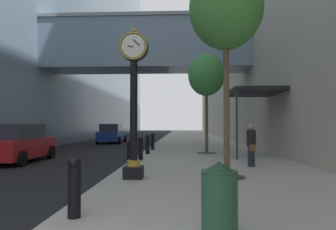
{
  "coord_description": "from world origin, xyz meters",
  "views": [
    {
      "loc": [
        2.26,
        -2.15,
        1.73
      ],
      "look_at": [
        1.06,
        23.75,
        2.5
      ],
      "focal_mm": 32.62,
      "sensor_mm": 36.0,
      "label": 1
    }
  ],
  "objects_px": {
    "street_clock": "(134,95)",
    "street_tree_near": "(226,9)",
    "bollard_third": "(130,154)",
    "bollard_fourth": "(141,148)",
    "bollard_fifth": "(148,144)",
    "bollard_nearest": "(74,185)",
    "bollard_sixth": "(153,141)",
    "car_blue_near": "(112,134)",
    "trash_bin": "(219,197)",
    "street_tree_mid_near": "(206,76)",
    "car_red_mid": "(18,144)",
    "pedestrian_walking": "(251,144)"
  },
  "relations": [
    {
      "from": "bollard_fourth",
      "to": "trash_bin",
      "type": "xyz_separation_m",
      "value": [
        2.36,
        -8.96,
        -0.01
      ]
    },
    {
      "from": "car_blue_near",
      "to": "street_tree_near",
      "type": "bearing_deg",
      "value": -67.23
    },
    {
      "from": "car_blue_near",
      "to": "car_red_mid",
      "type": "bearing_deg",
      "value": -94.08
    },
    {
      "from": "car_red_mid",
      "to": "bollard_fourth",
      "type": "bearing_deg",
      "value": -1.61
    },
    {
      "from": "street_clock",
      "to": "bollard_sixth",
      "type": "xyz_separation_m",
      "value": [
        -0.4,
        9.97,
        -1.9
      ]
    },
    {
      "from": "street_clock",
      "to": "bollard_third",
      "type": "distance_m",
      "value": 2.59
    },
    {
      "from": "pedestrian_walking",
      "to": "bollard_fifth",
      "type": "bearing_deg",
      "value": 133.97
    },
    {
      "from": "street_tree_near",
      "to": "trash_bin",
      "type": "height_order",
      "value": "street_tree_near"
    },
    {
      "from": "bollard_fourth",
      "to": "bollard_fifth",
      "type": "distance_m",
      "value": 2.75
    },
    {
      "from": "bollard_nearest",
      "to": "bollard_fourth",
      "type": "relative_size",
      "value": 1.0
    },
    {
      "from": "bollard_fourth",
      "to": "car_blue_near",
      "type": "xyz_separation_m",
      "value": [
        -4.63,
        14.44,
        0.16
      ]
    },
    {
      "from": "street_tree_near",
      "to": "trash_bin",
      "type": "bearing_deg",
      "value": -99.5
    },
    {
      "from": "street_clock",
      "to": "pedestrian_walking",
      "type": "bearing_deg",
      "value": 33.31
    },
    {
      "from": "street_clock",
      "to": "bollard_nearest",
      "type": "distance_m",
      "value": 4.26
    },
    {
      "from": "bollard_fourth",
      "to": "pedestrian_walking",
      "type": "height_order",
      "value": "pedestrian_walking"
    },
    {
      "from": "bollard_sixth",
      "to": "street_tree_mid_near",
      "type": "distance_m",
      "value": 5.31
    },
    {
      "from": "trash_bin",
      "to": "pedestrian_walking",
      "type": "distance_m",
      "value": 7.43
    },
    {
      "from": "bollard_fourth",
      "to": "car_red_mid",
      "type": "height_order",
      "value": "car_red_mid"
    },
    {
      "from": "bollard_sixth",
      "to": "car_blue_near",
      "type": "height_order",
      "value": "car_blue_near"
    },
    {
      "from": "bollard_fifth",
      "to": "car_blue_near",
      "type": "relative_size",
      "value": 0.23
    },
    {
      "from": "bollard_fifth",
      "to": "street_tree_near",
      "type": "height_order",
      "value": "street_tree_near"
    },
    {
      "from": "street_clock",
      "to": "pedestrian_walking",
      "type": "height_order",
      "value": "street_clock"
    },
    {
      "from": "bollard_third",
      "to": "bollard_fourth",
      "type": "relative_size",
      "value": 1.0
    },
    {
      "from": "bollard_third",
      "to": "bollard_fifth",
      "type": "distance_m",
      "value": 5.5
    },
    {
      "from": "street_tree_mid_near",
      "to": "car_red_mid",
      "type": "bearing_deg",
      "value": -159.76
    },
    {
      "from": "bollard_third",
      "to": "street_tree_mid_near",
      "type": "distance_m",
      "value": 7.86
    },
    {
      "from": "street_tree_mid_near",
      "to": "pedestrian_walking",
      "type": "height_order",
      "value": "street_tree_mid_near"
    },
    {
      "from": "bollard_nearest",
      "to": "bollard_fourth",
      "type": "xyz_separation_m",
      "value": [
        0.0,
        8.25,
        0.0
      ]
    },
    {
      "from": "bollard_fifth",
      "to": "trash_bin",
      "type": "bearing_deg",
      "value": -78.58
    },
    {
      "from": "bollard_third",
      "to": "car_blue_near",
      "type": "relative_size",
      "value": 0.23
    },
    {
      "from": "pedestrian_walking",
      "to": "car_blue_near",
      "type": "height_order",
      "value": "car_blue_near"
    },
    {
      "from": "street_clock",
      "to": "street_tree_near",
      "type": "bearing_deg",
      "value": 6.68
    },
    {
      "from": "car_red_mid",
      "to": "car_blue_near",
      "type": "bearing_deg",
      "value": 85.92
    },
    {
      "from": "car_blue_near",
      "to": "car_red_mid",
      "type": "xyz_separation_m",
      "value": [
        -1.02,
        -14.28,
        -0.01
      ]
    },
    {
      "from": "bollard_fifth",
      "to": "pedestrian_walking",
      "type": "relative_size",
      "value": 0.65
    },
    {
      "from": "car_blue_near",
      "to": "bollard_nearest",
      "type": "bearing_deg",
      "value": -78.47
    },
    {
      "from": "bollard_fourth",
      "to": "trash_bin",
      "type": "bearing_deg",
      "value": -75.21
    },
    {
      "from": "bollard_sixth",
      "to": "pedestrian_walking",
      "type": "bearing_deg",
      "value": -58.93
    },
    {
      "from": "bollard_third",
      "to": "street_tree_near",
      "type": "xyz_separation_m",
      "value": [
        3.17,
        -1.39,
        4.56
      ]
    },
    {
      "from": "bollard_fifth",
      "to": "bollard_sixth",
      "type": "xyz_separation_m",
      "value": [
        0.0,
        2.75,
        0.0
      ]
    },
    {
      "from": "bollard_fourth",
      "to": "car_blue_near",
      "type": "height_order",
      "value": "car_blue_near"
    },
    {
      "from": "car_blue_near",
      "to": "street_clock",
      "type": "bearing_deg",
      "value": -75.09
    },
    {
      "from": "street_clock",
      "to": "bollard_fifth",
      "type": "distance_m",
      "value": 7.47
    },
    {
      "from": "bollard_third",
      "to": "trash_bin",
      "type": "height_order",
      "value": "trash_bin"
    },
    {
      "from": "bollard_fourth",
      "to": "bollard_fifth",
      "type": "relative_size",
      "value": 1.0
    },
    {
      "from": "street_clock",
      "to": "car_red_mid",
      "type": "distance_m",
      "value": 7.81
    },
    {
      "from": "bollard_sixth",
      "to": "car_blue_near",
      "type": "xyz_separation_m",
      "value": [
        -4.63,
        8.94,
        0.16
      ]
    },
    {
      "from": "bollard_fourth",
      "to": "car_blue_near",
      "type": "distance_m",
      "value": 15.17
    },
    {
      "from": "bollard_sixth",
      "to": "trash_bin",
      "type": "bearing_deg",
      "value": -80.71
    },
    {
      "from": "street_tree_mid_near",
      "to": "trash_bin",
      "type": "xyz_separation_m",
      "value": [
        -0.81,
        -12.37,
        -3.71
      ]
    }
  ]
}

